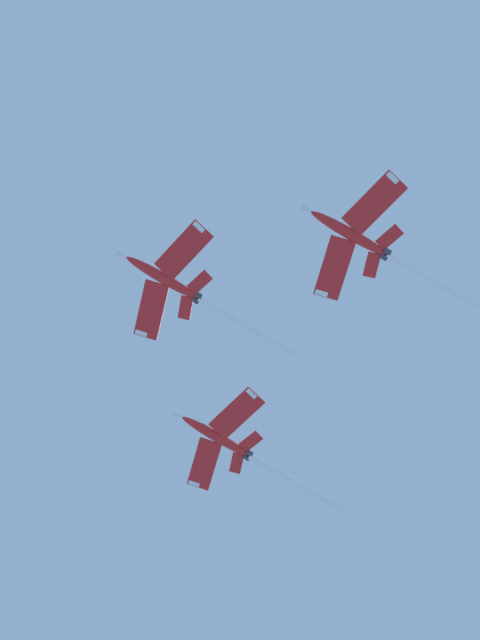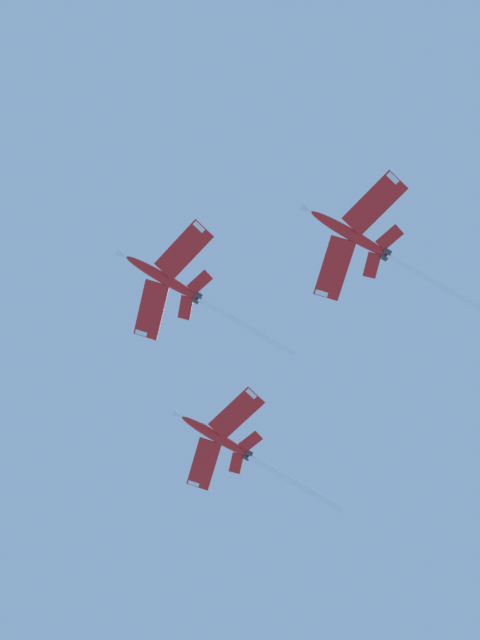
% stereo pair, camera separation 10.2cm
% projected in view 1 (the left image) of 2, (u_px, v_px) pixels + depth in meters
% --- Properties ---
extents(jet_lead, '(27.55, 19.27, 6.47)m').
position_uv_depth(jet_lead, '(179.00, 287.00, 116.74)').
color(jet_lead, red).
extents(jet_left_wing, '(29.68, 19.31, 6.97)m').
position_uv_depth(jet_left_wing, '(366.00, 243.00, 110.89)').
color(jet_left_wing, red).
extents(jet_right_wing, '(28.22, 19.24, 6.69)m').
position_uv_depth(jet_right_wing, '(239.00, 449.00, 125.10)').
color(jet_right_wing, red).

